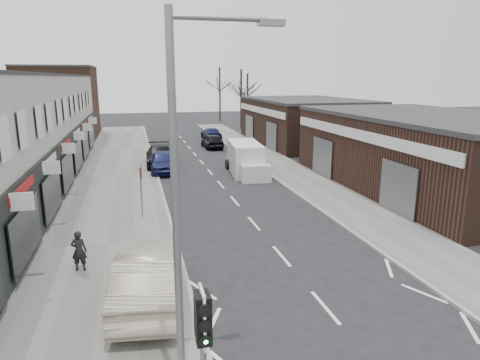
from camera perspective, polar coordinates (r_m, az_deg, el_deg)
ground at (r=12.46m, az=15.44°, el=-20.53°), size 160.00×160.00×0.00m
pavement_left at (r=31.63m, az=-16.14°, el=0.51°), size 5.50×64.00×0.12m
pavement_right at (r=33.52m, az=5.70°, el=1.69°), size 3.50×64.00×0.12m
brick_block_far at (r=54.54m, az=-22.90°, el=9.42°), size 8.00×10.00×8.00m
right_unit_near at (r=29.42m, az=23.74°, el=3.30°), size 10.00×18.00×4.50m
right_unit_far at (r=46.69m, az=8.65°, el=7.65°), size 10.00×16.00×4.50m
tree_far_a at (r=59.07m, az=0.15°, el=6.80°), size 3.60×3.60×8.00m
tree_far_b at (r=65.46m, az=0.99°, el=7.45°), size 3.60×3.60×7.50m
tree_far_c at (r=70.59m, az=-2.66°, el=7.88°), size 3.60×3.60×8.50m
traffic_light at (r=8.23m, az=-4.96°, el=-19.33°), size 0.28×0.60×3.10m
street_lamp at (r=8.42m, az=-7.44°, el=-2.13°), size 2.23×0.22×8.00m
warning_sign at (r=21.38m, az=-13.02°, el=0.51°), size 0.12×0.80×2.70m
white_van at (r=31.18m, az=0.76°, el=2.77°), size 2.55×6.03×2.27m
sedan_on_pavement at (r=13.67m, az=-12.03°, el=-12.38°), size 2.45×5.38×1.71m
pedestrian at (r=16.47m, az=-20.68°, el=-8.81°), size 0.60×0.45×1.50m
parked_car_left_a at (r=32.38m, az=-10.25°, el=2.44°), size 2.03×4.71×1.58m
parked_car_left_b at (r=34.71m, az=-10.54°, el=3.20°), size 2.46×5.69×1.63m
parked_car_right_a at (r=32.59m, az=-0.22°, el=2.49°), size 1.61×4.06×1.31m
parked_car_right_b at (r=42.98m, az=-3.73°, el=5.22°), size 1.82×4.27×1.44m
parked_car_right_c at (r=49.04m, az=-3.85°, el=6.18°), size 1.88×4.61×1.34m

